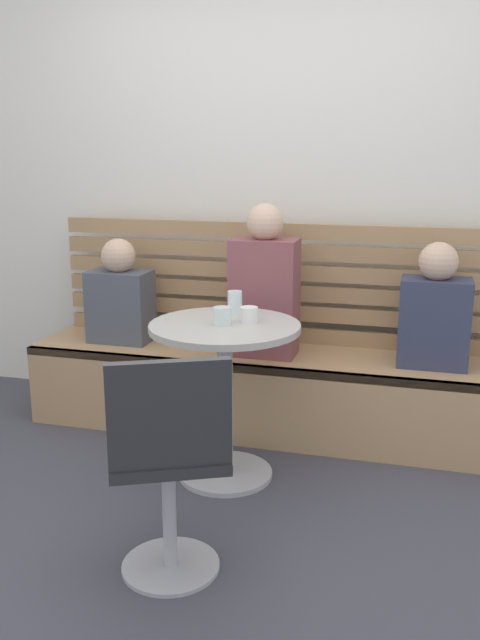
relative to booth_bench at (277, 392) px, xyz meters
The scene contains 12 objects.
ground 1.22m from the booth_bench, 90.00° to the right, with size 8.00×8.00×0.00m, color #42424C.
back_wall 1.31m from the booth_bench, 90.00° to the left, with size 5.20×0.10×2.90m, color white.
booth_bench is the anchor object (origin of this frame).
booth_backrest 0.61m from the booth_bench, 90.00° to the left, with size 2.65×0.04×0.67m.
cafe_table 0.67m from the booth_bench, 101.22° to the right, with size 0.68×0.68×0.74m.
white_chair 1.41m from the booth_bench, 93.13° to the right, with size 0.53×0.53×0.85m.
person_adult 0.58m from the booth_bench, 157.07° to the right, with size 0.34×0.22×0.79m.
person_child_left 0.93m from the booth_bench, ahead, with size 0.34×0.22×0.62m.
person_child_middle 1.02m from the booth_bench, behind, with size 0.34×0.22×0.58m.
cup_water_clear 0.71m from the booth_bench, 107.45° to the right, with size 0.07×0.07×0.11m, color white.
cup_ceramic_white 0.77m from the booth_bench, 92.03° to the right, with size 0.08×0.08×0.07m, color white.
cup_glass_short 0.83m from the booth_bench, 101.25° to the right, with size 0.08×0.08×0.08m, color silver.
Camera 1 is at (0.72, -2.18, 1.49)m, focal length 37.96 mm.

